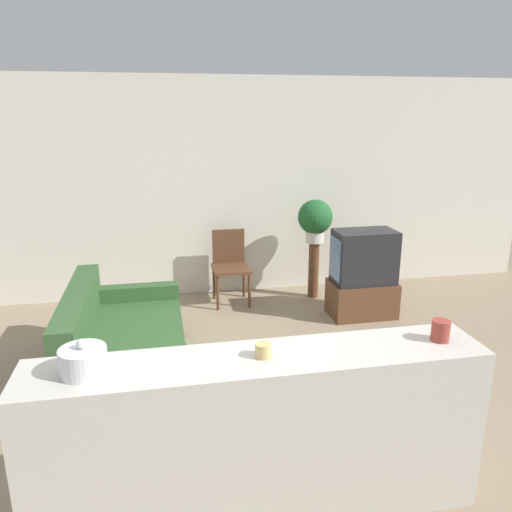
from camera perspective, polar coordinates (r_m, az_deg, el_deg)
ground_plane at (r=3.61m, az=-0.82°, el=-22.84°), size 14.00×14.00×0.00m
wall_back at (r=6.28m, az=-6.55°, el=7.60°), size 9.00×0.06×2.70m
couch at (r=4.65m, az=-15.06°, el=-9.87°), size 0.98×1.67×0.80m
tv_stand at (r=5.89m, az=11.98°, el=-4.77°), size 0.74×0.46×0.41m
television at (r=5.73m, az=12.21°, el=-0.07°), size 0.69×0.41×0.60m
wooden_chair at (r=6.10m, az=-2.98°, el=-0.75°), size 0.44×0.44×0.89m
plant_stand at (r=6.32m, az=6.59°, el=-1.58°), size 0.13×0.13×0.72m
potted_plant at (r=6.15m, az=6.78°, el=4.26°), size 0.43×0.43×0.53m
foreground_counter at (r=3.01m, az=0.52°, el=-19.91°), size 2.54×0.44×1.00m
decorative_bowl at (r=2.70m, az=-19.13°, el=-11.25°), size 0.24×0.24×0.19m
candle_jar at (r=2.73m, az=0.85°, el=-10.71°), size 0.09×0.09×0.08m
coffee_tin at (r=3.09m, az=20.34°, el=-7.99°), size 0.11×0.11×0.12m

